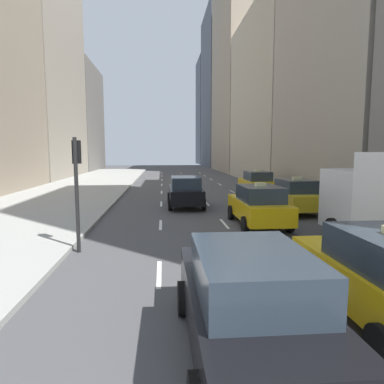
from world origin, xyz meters
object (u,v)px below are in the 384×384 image
Objects in this scene: taxi_fourth at (295,195)px; traffic_light_pole at (77,176)px; taxi_third at (259,205)px; sedan_black_near at (185,191)px; sedan_silver_behind at (248,302)px; taxi_lead at (257,183)px.

taxi_fourth is 11.59m from traffic_light_pole.
traffic_light_pole is at bearing -146.26° from taxi_fourth.
sedan_black_near is at bearing 117.87° from taxi_third.
taxi_third is 5.99m from sedan_black_near.
taxi_fourth is (2.80, 3.08, 0.00)m from taxi_third.
sedan_silver_behind is 1.24× the size of traffic_light_pole.
taxi_lead is at bearing 42.07° from sedan_black_near.
taxi_third is at bearing -132.23° from taxi_fourth.
traffic_light_pole is (-6.75, -3.29, 1.53)m from taxi_third.
sedan_silver_behind is (-2.80, -9.29, 0.01)m from taxi_third.
sedan_silver_behind is 7.34m from traffic_light_pole.
taxi_lead is 7.54m from sedan_black_near.
traffic_light_pole reaches higher than taxi_lead.
taxi_lead reaches higher than sedan_silver_behind.
taxi_fourth is (0.00, -7.26, 0.00)m from taxi_lead.
sedan_black_near is at bearing 90.00° from sedan_silver_behind.
traffic_light_pole reaches higher than sedan_black_near.
traffic_light_pole is (-3.95, -8.59, 1.52)m from sedan_black_near.
sedan_black_near is at bearing 65.30° from traffic_light_pole.
taxi_fourth is 0.99× the size of sedan_black_near.
taxi_lead is 1.00× the size of taxi_fourth.
taxi_lead is 1.00× the size of taxi_third.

